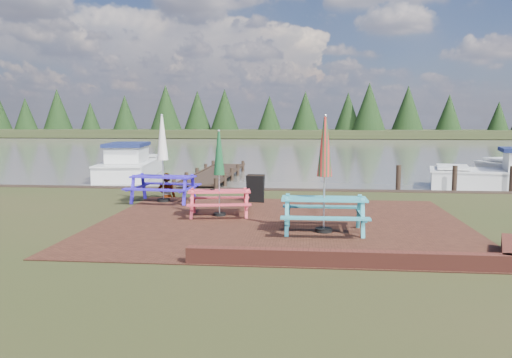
{
  "coord_description": "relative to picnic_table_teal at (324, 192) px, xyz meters",
  "views": [
    {
      "loc": [
        0.58,
        -11.11,
        2.54
      ],
      "look_at": [
        -0.7,
        1.84,
        1.0
      ],
      "focal_mm": 35.0,
      "sensor_mm": 36.0,
      "label": 1
    }
  ],
  "objects": [
    {
      "name": "water",
      "position": [
        -1.01,
        36.93,
        -0.92
      ],
      "size": [
        120.0,
        60.0,
        0.02
      ],
      "primitive_type": "cube",
      "color": "#4C4841",
      "rests_on": "ground"
    },
    {
      "name": "jetty",
      "position": [
        -4.51,
        11.21,
        -0.81
      ],
      "size": [
        1.76,
        9.08,
        1.0
      ],
      "color": "black",
      "rests_on": "ground"
    },
    {
      "name": "paving",
      "position": [
        -1.01,
        0.93,
        -0.91
      ],
      "size": [
        9.0,
        7.5,
        0.02
      ],
      "primitive_type": "cube",
      "color": "#351910",
      "rests_on": "ground"
    },
    {
      "name": "far_treeline",
      "position": [
        -1.01,
        65.93,
        2.36
      ],
      "size": [
        120.0,
        10.0,
        8.1
      ],
      "color": "black",
      "rests_on": "ground"
    },
    {
      "name": "brick_wall",
      "position": [
        1.13,
        -2.49,
        -0.77
      ],
      "size": [
        6.21,
        1.79,
        0.3
      ],
      "color": "#4C1E16",
      "rests_on": "ground"
    },
    {
      "name": "picnic_table_red",
      "position": [
        -2.68,
        1.71,
        -0.13
      ],
      "size": [
        1.84,
        1.69,
        2.26
      ],
      "rotation": [
        0.0,
        0.0,
        0.16
      ],
      "color": "#BE303D",
      "rests_on": "ground"
    },
    {
      "name": "ground",
      "position": [
        -1.01,
        -0.07,
        -0.92
      ],
      "size": [
        120.0,
        120.0,
        0.0
      ],
      "primitive_type": "plane",
      "color": "black",
      "rests_on": "ground"
    },
    {
      "name": "person",
      "position": [
        -4.97,
        4.72,
        -0.12
      ],
      "size": [
        0.61,
        0.43,
        1.61
      ],
      "primitive_type": "imported",
      "rotation": [
        0.0,
        0.0,
        3.22
      ],
      "color": "gray",
      "rests_on": "ground"
    },
    {
      "name": "boat_jetty",
      "position": [
        -8.8,
        11.99,
        -0.57
      ],
      "size": [
        3.04,
        6.58,
        1.84
      ],
      "rotation": [
        0.0,
        0.0,
        0.14
      ],
      "color": "beige",
      "rests_on": "ground"
    },
    {
      "name": "picnic_table_blue",
      "position": [
        -4.81,
        3.82,
        0.02
      ],
      "size": [
        2.11,
        1.92,
        2.69
      ],
      "rotation": [
        0.0,
        0.0,
        -0.11
      ],
      "color": "#2A18B4",
      "rests_on": "ground"
    },
    {
      "name": "picnic_table_teal",
      "position": [
        0.0,
        0.0,
        0.0
      ],
      "size": [
        1.91,
        1.7,
        2.63
      ],
      "rotation": [
        0.0,
        0.0,
        0.01
      ],
      "color": "teal",
      "rests_on": "ground"
    },
    {
      "name": "chalkboard",
      "position": [
        -1.95,
        3.96,
        -0.48
      ],
      "size": [
        0.56,
        0.57,
        0.86
      ],
      "rotation": [
        0.0,
        0.0,
        -0.13
      ],
      "color": "black",
      "rests_on": "ground"
    }
  ]
}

